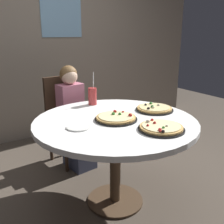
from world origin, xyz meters
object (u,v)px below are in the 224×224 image
(diner_child, at_px, (75,123))
(plate_small, at_px, (79,127))
(dining_table, at_px, (115,130))
(pizza_cheese, at_px, (154,109))
(soda_cup, at_px, (92,96))
(pizza_pepperoni, at_px, (161,128))
(pizza_veggie, at_px, (116,118))
(chair_wooden, at_px, (66,115))

(diner_child, bearing_deg, plate_small, -112.25)
(plate_small, bearing_deg, dining_table, 1.73)
(pizza_cheese, height_order, soda_cup, soda_cup)
(pizza_pepperoni, relative_size, plate_small, 1.84)
(pizza_veggie, relative_size, plate_small, 1.87)
(diner_child, xyz_separation_m, pizza_cheese, (0.42, -0.77, 0.28))
(pizza_pepperoni, bearing_deg, soda_cup, 95.79)
(diner_child, height_order, soda_cup, diner_child)
(pizza_cheese, xyz_separation_m, soda_cup, (-0.37, 0.46, 0.06))
(dining_table, xyz_separation_m, pizza_pepperoni, (0.15, -0.36, 0.11))
(dining_table, xyz_separation_m, pizza_cheese, (0.43, 0.03, 0.11))
(diner_child, bearing_deg, dining_table, -90.69)
(dining_table, height_order, soda_cup, soda_cup)
(dining_table, xyz_separation_m, diner_child, (0.01, 0.80, -0.18))
(plate_small, bearing_deg, soda_cup, 52.56)
(diner_child, height_order, pizza_cheese, diner_child)
(pizza_cheese, bearing_deg, pizza_pepperoni, -125.46)
(dining_table, bearing_deg, soda_cup, 82.81)
(chair_wooden, distance_m, pizza_veggie, 1.02)
(dining_table, distance_m, pizza_veggie, 0.11)
(diner_child, bearing_deg, chair_wooden, 96.67)
(pizza_veggie, bearing_deg, chair_wooden, 90.52)
(pizza_cheese, distance_m, soda_cup, 0.59)
(pizza_pepperoni, xyz_separation_m, soda_cup, (-0.09, 0.86, 0.06))
(chair_wooden, bearing_deg, plate_small, -107.39)
(dining_table, relative_size, plate_small, 7.15)
(dining_table, xyz_separation_m, soda_cup, (0.06, 0.49, 0.17))
(chair_wooden, distance_m, pizza_cheese, 1.08)
(plate_small, bearing_deg, diner_child, 67.75)
(soda_cup, bearing_deg, pizza_cheese, -51.71)
(dining_table, bearing_deg, diner_child, 89.31)
(pizza_cheese, relative_size, plate_small, 1.83)
(diner_child, xyz_separation_m, plate_small, (-0.33, -0.81, 0.27))
(dining_table, distance_m, pizza_pepperoni, 0.41)
(dining_table, height_order, pizza_pepperoni, pizza_pepperoni)
(chair_wooden, xyz_separation_m, soda_cup, (0.07, -0.49, 0.30))
(pizza_pepperoni, bearing_deg, plate_small, 143.21)
(dining_table, height_order, plate_small, plate_small)
(pizza_veggie, bearing_deg, plate_small, -179.59)
(dining_table, bearing_deg, pizza_pepperoni, -67.66)
(diner_child, height_order, pizza_veggie, diner_child)
(soda_cup, relative_size, plate_small, 1.71)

